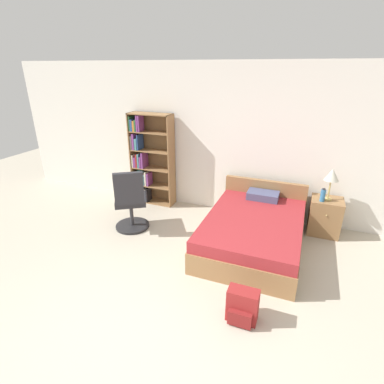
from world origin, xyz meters
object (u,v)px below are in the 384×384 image
(nightstand, at_px, (325,216))
(backpack_red, at_px, (242,306))
(water_bottle, at_px, (323,195))
(bookshelf, at_px, (147,161))
(bed, at_px, (254,230))
(table_lamp, at_px, (332,176))
(office_chair, at_px, (130,203))

(nightstand, height_order, backpack_red, nightstand)
(nightstand, distance_m, water_bottle, 0.42)
(bookshelf, bearing_deg, backpack_red, -44.35)
(nightstand, relative_size, water_bottle, 2.84)
(bookshelf, bearing_deg, water_bottle, -3.32)
(bookshelf, relative_size, nightstand, 2.93)
(bed, relative_size, nightstand, 3.30)
(bookshelf, height_order, nightstand, bookshelf)
(bookshelf, height_order, table_lamp, bookshelf)
(bookshelf, height_order, office_chair, bookshelf)
(office_chair, distance_m, backpack_red, 2.46)
(nightstand, distance_m, table_lamp, 0.69)
(bookshelf, xyz_separation_m, water_bottle, (3.13, -0.18, -0.14))
(backpack_red, bearing_deg, table_lamp, 70.45)
(office_chair, relative_size, backpack_red, 2.81)
(office_chair, xyz_separation_m, backpack_red, (2.11, -1.23, -0.30))
(water_bottle, distance_m, backpack_red, 2.34)
(bed, height_order, office_chair, office_chair)
(office_chair, bearing_deg, bookshelf, 104.82)
(table_lamp, relative_size, water_bottle, 2.39)
(bookshelf, bearing_deg, table_lamp, -1.51)
(water_bottle, bearing_deg, bookshelf, 176.68)
(bed, bearing_deg, nightstand, 37.74)
(table_lamp, height_order, backpack_red, table_lamp)
(backpack_red, bearing_deg, nightstand, 70.25)
(backpack_red, bearing_deg, bed, 96.31)
(bookshelf, bearing_deg, nightstand, -1.39)
(table_lamp, xyz_separation_m, backpack_red, (-0.80, -2.27, -0.80))
(bookshelf, relative_size, bed, 0.89)
(nightstand, bearing_deg, backpack_red, -109.75)
(table_lamp, bearing_deg, nightstand, 30.67)
(nightstand, bearing_deg, table_lamp, -149.33)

